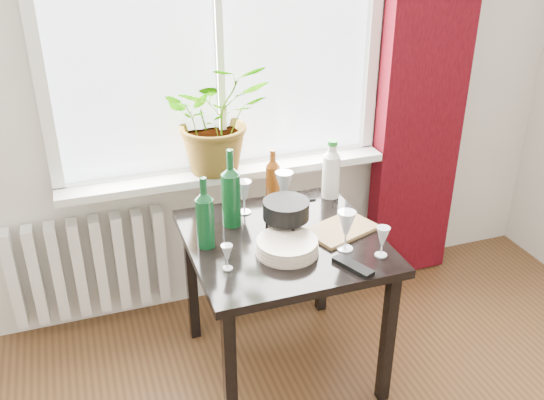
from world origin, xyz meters
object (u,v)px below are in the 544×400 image
object	(u,v)px
radiator	(89,266)
bottle_amber	(273,176)
wineglass_front_right	(346,230)
wineglass_back_left	(244,197)
cutting_board	(341,229)
potted_plant	(217,116)
table	(283,255)
wine_bottle_left	(205,212)
tv_remote	(353,266)
wineglass_back_center	(284,191)
plate_stack	(287,246)
wineglass_far_right	(382,241)
fondue_pot	(286,217)
wineglass_front_left	(227,257)
cleaning_bottle	(331,168)
wine_bottle_right	(231,187)

from	to	relation	value
radiator	bottle_amber	size ratio (longest dim) A/B	2.76
wineglass_front_right	wineglass_back_left	distance (m)	0.56
wineglass_back_left	cutting_board	size ratio (longest dim) A/B	0.55
potted_plant	table	bearing A→B (deg)	-77.01
wine_bottle_left	tv_remote	world-z (taller)	wine_bottle_left
wineglass_back_center	plate_stack	world-z (taller)	wineglass_back_center
wineglass_far_right	fondue_pot	size ratio (longest dim) A/B	0.58
fondue_pot	cutting_board	distance (m)	0.26
wineglass_back_left	wineglass_front_left	distance (m)	0.50
radiator	potted_plant	distance (m)	1.04
radiator	cleaning_bottle	bearing A→B (deg)	-14.51
cutting_board	fondue_pot	bearing A→B (deg)	165.22
potted_plant	cutting_board	distance (m)	0.84
cleaning_bottle	cutting_board	size ratio (longest dim) A/B	1.00
table	bottle_amber	distance (m)	0.43
radiator	wineglass_back_center	distance (m)	1.12
table	wineglass_front_left	xyz separation A→B (m)	(-0.31, -0.16, 0.15)
fondue_pot	plate_stack	bearing A→B (deg)	-98.63
wineglass_far_right	tv_remote	xyz separation A→B (m)	(-0.16, -0.05, -0.06)
table	plate_stack	bearing A→B (deg)	-103.17
table	wineglass_far_right	xyz separation A→B (m)	(0.34, -0.28, 0.16)
wineglass_back_left	wineglass_front_left	world-z (taller)	wineglass_back_left
wineglass_back_center	bottle_amber	bearing A→B (deg)	105.35
radiator	fondue_pot	distance (m)	1.14
plate_stack	cutting_board	world-z (taller)	plate_stack
tv_remote	plate_stack	bearing A→B (deg)	112.94
cleaning_bottle	wineglass_back_center	world-z (taller)	cleaning_bottle
fondue_pot	wineglass_far_right	bearing A→B (deg)	-34.70
wine_bottle_left	wineglass_front_left	distance (m)	0.24
wine_bottle_right	tv_remote	world-z (taller)	wine_bottle_right
cleaning_bottle	plate_stack	world-z (taller)	cleaning_bottle
cutting_board	wineglass_back_center	bearing A→B (deg)	121.97
plate_stack	table	bearing A→B (deg)	76.83
potted_plant	wineglass_front_left	world-z (taller)	potted_plant
wine_bottle_left	cleaning_bottle	size ratio (longest dim) A/B	1.07
potted_plant	cutting_board	size ratio (longest dim) A/B	1.84
bottle_amber	wineglass_front_left	xyz separation A→B (m)	(-0.37, -0.51, -0.09)
cleaning_bottle	radiator	bearing A→B (deg)	165.49
cleaning_bottle	cutting_board	distance (m)	0.39
wine_bottle_left	wineglass_back_left	bearing A→B (deg)	44.17
wineglass_front_right	cutting_board	size ratio (longest dim) A/B	0.60
wineglass_back_center	fondue_pot	size ratio (longest dim) A/B	0.86
table	wineglass_back_center	size ratio (longest dim) A/B	4.09
wine_bottle_right	wineglass_far_right	size ratio (longest dim) A/B	2.72
table	wineglass_back_center	bearing A→B (deg)	69.66
radiator	wineglass_far_right	size ratio (longest dim) A/B	5.68
cleaning_bottle	wineglass_back_left	distance (m)	0.47
radiator	plate_stack	world-z (taller)	plate_stack
table	potted_plant	size ratio (longest dim) A/B	1.47
wineglass_front_right	wineglass_back_left	size ratio (longest dim) A/B	1.10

